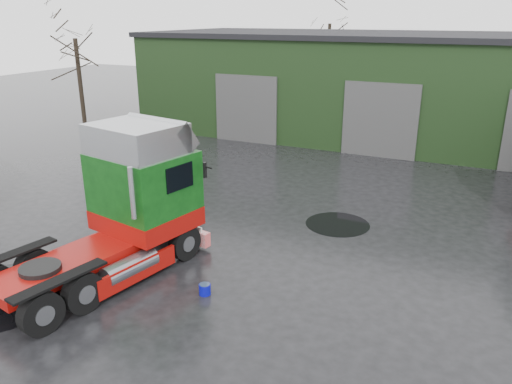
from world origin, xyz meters
The scene contains 8 objects.
ground centered at (0.00, 0.00, 0.00)m, with size 100.00×100.00×0.00m, color black.
warehouse centered at (2.00, 20.00, 3.16)m, with size 32.40×12.40×6.30m.
hero_tractor centered at (-2.48, -3.00, 2.19)m, with size 2.99×7.06×4.39m, color #0C3F0F, non-canonical shape.
wash_bucket centered at (0.79, -2.41, 0.15)m, with size 0.33×0.33×0.31m, color #070897.
tree_left centered at (-17.00, 12.00, 4.25)m, with size 4.40×4.40×8.50m, color black, non-canonical shape.
tree_back_a centered at (-6.00, 30.00, 4.75)m, with size 4.40×4.40×9.50m, color black, non-canonical shape.
puddle_1 centered at (2.73, 3.93, 0.00)m, with size 2.37×2.37×0.01m, color black.
puddle_2 centered at (-5.44, 2.54, 0.00)m, with size 3.88×3.88×0.01m, color black.
Camera 1 is at (7.24, -12.78, 7.34)m, focal length 35.00 mm.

